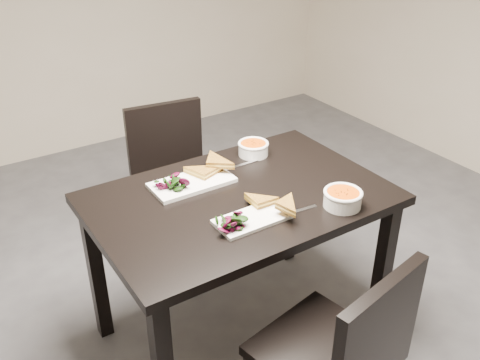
% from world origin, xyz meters
% --- Properties ---
extents(ground, '(5.00, 5.00, 0.00)m').
position_xyz_m(ground, '(0.00, 0.00, 0.00)').
color(ground, '#47474C').
rests_on(ground, ground).
extents(table, '(1.20, 0.80, 0.75)m').
position_xyz_m(table, '(0.17, 0.10, 0.65)').
color(table, black).
rests_on(table, ground).
extents(chair_near, '(0.49, 0.49, 0.85)m').
position_xyz_m(chair_near, '(0.13, -0.59, 0.48)').
color(chair_near, black).
rests_on(chair_near, ground).
extents(chair_far, '(0.47, 0.47, 0.85)m').
position_xyz_m(chair_far, '(0.23, 0.86, 0.48)').
color(chair_far, black).
rests_on(chair_far, ground).
extents(plate_near, '(0.29, 0.14, 0.01)m').
position_xyz_m(plate_near, '(0.10, -0.09, 0.76)').
color(plate_near, white).
rests_on(plate_near, table).
extents(sandwich_near, '(0.15, 0.11, 0.05)m').
position_xyz_m(sandwich_near, '(0.17, -0.07, 0.79)').
color(sandwich_near, '#AC7C24').
rests_on(sandwich_near, plate_near).
extents(salad_near, '(0.09, 0.08, 0.04)m').
position_xyz_m(salad_near, '(0.00, -0.09, 0.78)').
color(salad_near, black).
rests_on(salad_near, plate_near).
extents(soup_bowl_near, '(0.15, 0.15, 0.07)m').
position_xyz_m(soup_bowl_near, '(0.46, -0.19, 0.79)').
color(soup_bowl_near, white).
rests_on(soup_bowl_near, table).
extents(cutlery_near, '(0.18, 0.03, 0.00)m').
position_xyz_m(cutlery_near, '(0.28, -0.13, 0.75)').
color(cutlery_near, silver).
rests_on(cutlery_near, table).
extents(plate_far, '(0.35, 0.17, 0.02)m').
position_xyz_m(plate_far, '(0.04, 0.28, 0.76)').
color(plate_far, white).
rests_on(plate_far, table).
extents(sandwich_far, '(0.21, 0.18, 0.06)m').
position_xyz_m(sandwich_far, '(0.11, 0.27, 0.80)').
color(sandwich_far, '#AC7C24').
rests_on(sandwich_far, plate_far).
extents(salad_far, '(0.11, 0.10, 0.05)m').
position_xyz_m(salad_far, '(-0.06, 0.28, 0.79)').
color(salad_far, black).
rests_on(salad_far, plate_far).
extents(soup_bowl_far, '(0.14, 0.14, 0.06)m').
position_xyz_m(soup_bowl_far, '(0.42, 0.37, 0.79)').
color(soup_bowl_far, white).
rests_on(soup_bowl_far, table).
extents(cutlery_far, '(0.18, 0.02, 0.00)m').
position_xyz_m(cutlery_far, '(0.32, 0.31, 0.75)').
color(cutlery_far, silver).
rests_on(cutlery_far, table).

